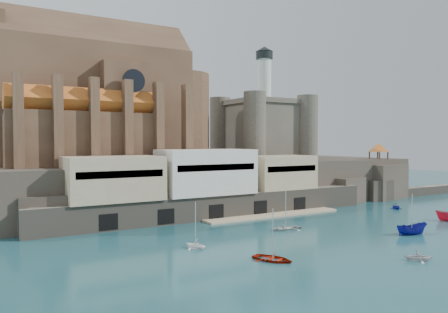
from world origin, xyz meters
name	(u,v)px	position (x,y,z in m)	size (l,w,h in m)	color
ground	(333,234)	(0.00, 0.00, 0.00)	(300.00, 300.00, 0.00)	#17454D
promontory	(210,182)	(-0.19, 39.37, 4.92)	(100.00, 36.00, 10.00)	#2B2520
quay	(206,186)	(-10.19, 23.07, 6.07)	(70.00, 12.00, 13.05)	#6A6255
church	(105,105)	(-24.13, 41.85, 22.13)	(47.00, 25.93, 30.51)	#493222
castle_keep	(263,127)	(16.08, 41.08, 18.31)	(21.20, 21.20, 29.30)	#474238
rock_outcrop	(379,182)	(42.00, 25.84, 4.02)	(14.50, 10.50, 8.70)	#2B2520
pavilion	(379,148)	(42.00, 26.00, 12.73)	(6.40, 6.40, 5.40)	#493222
breakwater	(441,193)	(66.00, 24.00, 0.00)	(40.00, 3.00, 2.40)	#6A6255
boat_0	(273,261)	(-17.69, -7.64, 0.00)	(3.71, 1.08, 5.20)	#951503
boat_1	(418,261)	(-2.50, -16.81, 0.00)	(2.86, 1.74, 3.31)	beige
boat_2	(412,235)	(10.03, -6.88, 0.00)	(2.08, 2.14, 5.53)	navy
boat_4	(196,248)	(-23.01, 2.59, 0.00)	(2.86, 1.75, 3.32)	white
boat_6	(286,230)	(-4.46, 6.24, 0.00)	(3.82, 1.11, 5.34)	beige
boat_7	(396,209)	(30.00, 11.31, 0.00)	(2.82, 1.72, 3.27)	#181D97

